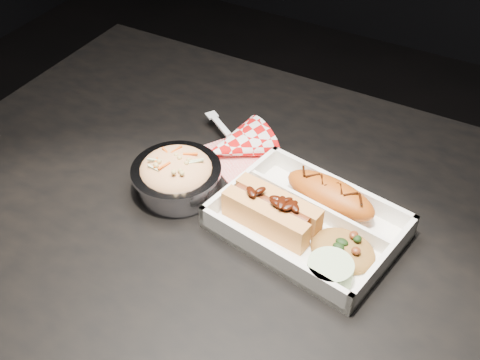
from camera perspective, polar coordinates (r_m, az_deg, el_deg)
name	(u,v)px	position (r m, az deg, el deg)	size (l,w,h in m)	color
dining_table	(276,274)	(0.93, 3.48, -8.93)	(1.20, 0.80, 0.75)	black
food_tray	(308,225)	(0.86, 6.45, -4.26)	(0.28, 0.22, 0.04)	white
fried_pastry	(330,195)	(0.88, 8.54, -1.39)	(0.15, 0.06, 0.04)	#AB4C11
hotdog	(272,210)	(0.85, 3.03, -2.85)	(0.14, 0.08, 0.06)	#DA924A
fried_rice_mound	(344,245)	(0.83, 9.81, -6.07)	(0.09, 0.08, 0.03)	#9F6A2E
cupcake_liner	(330,271)	(0.79, 8.52, -8.56)	(0.06, 0.06, 0.03)	#B0CD9B
foil_coleslaw_cup	(177,175)	(0.91, -6.04, 0.52)	(0.14, 0.14, 0.07)	silver
napkin_fork	(236,145)	(0.98, -0.39, 3.30)	(0.17, 0.15, 0.10)	red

